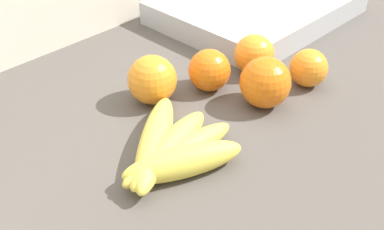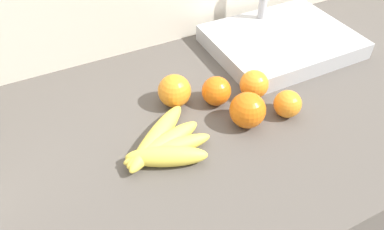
% 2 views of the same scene
% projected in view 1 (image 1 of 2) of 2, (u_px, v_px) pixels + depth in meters
% --- Properties ---
extents(wall_back, '(2.25, 0.06, 1.30)m').
position_uv_depth(wall_back, '(122.00, 116.00, 1.21)').
color(wall_back, silver).
rests_on(wall_back, ground).
extents(banana_bunch, '(0.20, 0.20, 0.04)m').
position_uv_depth(banana_bunch, '(171.00, 151.00, 0.68)').
color(banana_bunch, '#EAD44C').
rests_on(banana_bunch, counter).
extents(orange_front, '(0.07, 0.07, 0.07)m').
position_uv_depth(orange_front, '(254.00, 55.00, 0.87)').
color(orange_front, orange).
rests_on(orange_front, counter).
extents(orange_right, '(0.07, 0.07, 0.07)m').
position_uv_depth(orange_right, '(209.00, 70.00, 0.83)').
color(orange_right, orange).
rests_on(orange_right, counter).
extents(orange_back_right, '(0.06, 0.06, 0.06)m').
position_uv_depth(orange_back_right, '(309.00, 68.00, 0.84)').
color(orange_back_right, orange).
rests_on(orange_back_right, counter).
extents(orange_center, '(0.08, 0.08, 0.08)m').
position_uv_depth(orange_center, '(265.00, 83.00, 0.78)').
color(orange_center, orange).
rests_on(orange_center, counter).
extents(orange_back_left, '(0.08, 0.08, 0.08)m').
position_uv_depth(orange_back_left, '(152.00, 80.00, 0.79)').
color(orange_back_left, orange).
rests_on(orange_back_left, counter).
extents(sink_basin, '(0.39, 0.31, 0.22)m').
position_uv_depth(sink_basin, '(256.00, 6.00, 1.07)').
color(sink_basin, '#B7BABF').
rests_on(sink_basin, counter).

